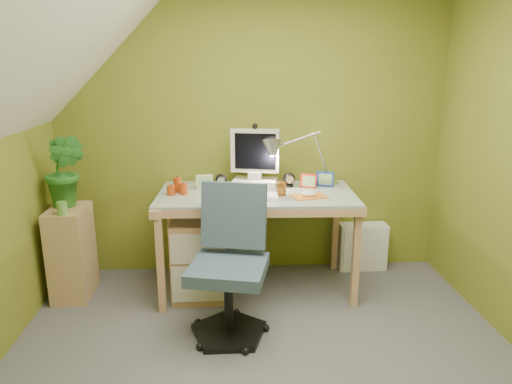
{
  "coord_description": "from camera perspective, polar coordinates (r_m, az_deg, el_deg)",
  "views": [
    {
      "loc": [
        -0.2,
        -2.27,
        1.75
      ],
      "look_at": [
        0.0,
        1.0,
        0.85
      ],
      "focal_mm": 33.0,
      "sensor_mm": 36.0,
      "label": 1
    }
  ],
  "objects": [
    {
      "name": "amber_tumbler",
      "position": [
        3.51,
        3.08,
        0.4
      ],
      "size": [
        0.09,
        0.09,
        0.1
      ],
      "primitive_type": "cylinder",
      "rotation": [
        0.0,
        0.0,
        0.18
      ],
      "color": "#975216",
      "rests_on": "desk"
    },
    {
      "name": "photo_frame_red",
      "position": [
        3.73,
        6.39,
        1.35
      ],
      "size": [
        0.12,
        0.07,
        0.11
      ],
      "primitive_type": "cube",
      "rotation": [
        0.0,
        0.0,
        -0.46
      ],
      "color": "red",
      "rests_on": "desk"
    },
    {
      "name": "green_cup",
      "position": [
        3.61,
        -22.44,
        -1.83
      ],
      "size": [
        0.08,
        0.08,
        0.09
      ],
      "primitive_type": "cylinder",
      "rotation": [
        0.0,
        0.0,
        -0.16
      ],
      "color": "#5FA343",
      "rests_on": "side_ledge"
    },
    {
      "name": "desk_lamp",
      "position": [
        3.74,
        6.81,
        5.53
      ],
      "size": [
        0.6,
        0.27,
        0.64
      ],
      "primitive_type": null,
      "rotation": [
        0.0,
        0.0,
        0.02
      ],
      "color": "#B1B2B6",
      "rests_on": "desk"
    },
    {
      "name": "speaker_right",
      "position": [
        3.75,
        4.03,
        1.51
      ],
      "size": [
        0.1,
        0.1,
        0.12
      ],
      "primitive_type": null,
      "rotation": [
        0.0,
        0.0,
        0.02
      ],
      "color": "black",
      "rests_on": "desk"
    },
    {
      "name": "photo_frame_blue",
      "position": [
        3.79,
        8.37,
        1.57
      ],
      "size": [
        0.13,
        0.06,
        0.12
      ],
      "primitive_type": "cube",
      "rotation": [
        0.0,
        0.0,
        -0.33
      ],
      "color": "#163199",
      "rests_on": "desk"
    },
    {
      "name": "keyboard",
      "position": [
        3.44,
        -1.13,
        -0.51
      ],
      "size": [
        0.46,
        0.18,
        0.02
      ],
      "primitive_type": "cube",
      "rotation": [
        0.0,
        0.0,
        -0.08
      ],
      "color": "white",
      "rests_on": "desk"
    },
    {
      "name": "wall_back",
      "position": [
        3.91,
        -0.55,
        7.28
      ],
      "size": [
        3.2,
        0.01,
        2.4
      ],
      "primitive_type": "cube",
      "color": "olive",
      "rests_on": "floor"
    },
    {
      "name": "desk",
      "position": [
        3.71,
        0.06,
        -6.01
      ],
      "size": [
        1.51,
        0.8,
        0.8
      ],
      "primitive_type": null,
      "rotation": [
        0.0,
        0.0,
        -0.04
      ],
      "color": "tan",
      "rests_on": "floor"
    },
    {
      "name": "mouse",
      "position": [
        3.49,
        6.45,
        -0.24
      ],
      "size": [
        0.12,
        0.08,
        0.04
      ],
      "primitive_type": "ellipsoid",
      "rotation": [
        0.0,
        0.0,
        -0.07
      ],
      "color": "white",
      "rests_on": "mousepad"
    },
    {
      "name": "photo_frame_green",
      "position": [
        3.7,
        -6.28,
        1.25
      ],
      "size": [
        0.13,
        0.04,
        0.11
      ],
      "primitive_type": "cube",
      "rotation": [
        0.0,
        0.0,
        0.13
      ],
      "color": "#B0BB80",
      "rests_on": "desk"
    },
    {
      "name": "side_ledge",
      "position": [
        3.88,
        -21.43,
        -6.84
      ],
      "size": [
        0.26,
        0.4,
        0.71
      ],
      "primitive_type": "cube",
      "color": "tan",
      "rests_on": "floor"
    },
    {
      "name": "floor",
      "position": [
        2.87,
        1.35,
        -22.28
      ],
      "size": [
        3.2,
        3.2,
        0.01
      ],
      "primitive_type": "cube",
      "color": "#56565C",
      "rests_on": "ground"
    },
    {
      "name": "slope_ceiling",
      "position": [
        2.4,
        -23.96,
        16.55
      ],
      "size": [
        1.1,
        3.2,
        1.1
      ],
      "primitive_type": "cube",
      "color": "white",
      "rests_on": "wall_left"
    },
    {
      "name": "speaker_left",
      "position": [
        3.71,
        -4.26,
        1.35
      ],
      "size": [
        0.11,
        0.11,
        0.11
      ],
      "primitive_type": null,
      "rotation": [
        0.0,
        0.0,
        -0.25
      ],
      "color": "black",
      "rests_on": "desk"
    },
    {
      "name": "monitor",
      "position": [
        3.7,
        -0.12,
        4.61
      ],
      "size": [
        0.42,
        0.3,
        0.52
      ],
      "primitive_type": null,
      "rotation": [
        0.0,
        0.0,
        -0.21
      ],
      "color": "silver",
      "rests_on": "desk"
    },
    {
      "name": "mousepad",
      "position": [
        3.49,
        6.44,
        -0.51
      ],
      "size": [
        0.28,
        0.22,
        0.01
      ],
      "primitive_type": "cube",
      "rotation": [
        0.0,
        0.0,
        0.22
      ],
      "color": "#C5681E",
      "rests_on": "desk"
    },
    {
      "name": "candle_cluster",
      "position": [
        3.59,
        -9.56,
        0.7
      ],
      "size": [
        0.15,
        0.13,
        0.11
      ],
      "primitive_type": null,
      "rotation": [
        0.0,
        0.0,
        0.01
      ],
      "color": "#AF390F",
      "rests_on": "desk"
    },
    {
      "name": "potted_plant",
      "position": [
        3.75,
        -22.13,
        2.4
      ],
      "size": [
        0.33,
        0.28,
        0.55
      ],
      "primitive_type": "imported",
      "rotation": [
        0.0,
        0.0,
        -0.15
      ],
      "color": "#2B7527",
      "rests_on": "side_ledge"
    },
    {
      "name": "radiator",
      "position": [
        4.23,
        12.75,
        -6.45
      ],
      "size": [
        0.41,
        0.16,
        0.41
      ],
      "primitive_type": "cube",
      "rotation": [
        0.0,
        0.0,
        -0.0
      ],
      "color": "silver",
      "rests_on": "floor"
    },
    {
      "name": "task_chair",
      "position": [
        3.05,
        -3.4,
        -9.05
      ],
      "size": [
        0.65,
        0.65,
        0.98
      ],
      "primitive_type": null,
      "rotation": [
        0.0,
        0.0,
        -0.22
      ],
      "color": "#3A4E60",
      "rests_on": "floor"
    }
  ]
}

